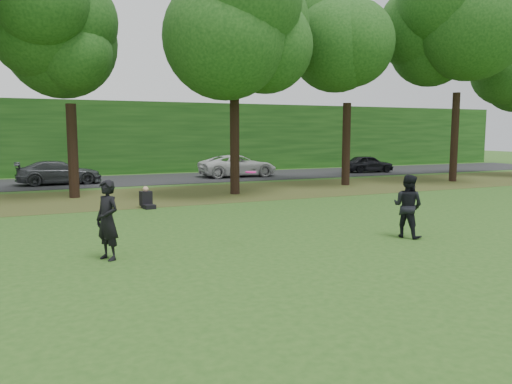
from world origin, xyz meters
TOP-DOWN VIEW (x-y plane):
  - ground at (0.00, 0.00)m, footprint 120.00×120.00m
  - leaf_litter at (0.00, 13.00)m, footprint 60.00×7.00m
  - street at (0.00, 21.00)m, footprint 70.00×7.00m
  - far_hedge at (0.00, 27.00)m, footprint 70.00×3.00m
  - player_left at (-3.11, 2.18)m, footprint 0.71×0.80m
  - player_right at (4.79, 1.33)m, footprint 0.95×1.04m
  - parked_cars at (-0.62, 20.21)m, footprint 39.11×3.40m
  - frisbee at (0.34, 1.95)m, footprint 0.38×0.38m
  - seated_person at (-0.70, 9.63)m, footprint 0.52×0.79m
  - tree_line at (-0.34, 12.94)m, footprint 55.30×7.90m

SIDE VIEW (x-z plane):
  - ground at x=0.00m, z-range 0.00..0.00m
  - leaf_litter at x=0.00m, z-range 0.00..0.01m
  - street at x=0.00m, z-range 0.00..0.02m
  - seated_person at x=-0.70m, z-range -0.10..0.73m
  - parked_cars at x=-0.62m, z-range -0.02..1.39m
  - player_right at x=4.79m, z-range 0.00..1.74m
  - player_left at x=-3.11m, z-range 0.00..1.83m
  - frisbee at x=0.34m, z-range 1.90..1.93m
  - far_hedge at x=0.00m, z-range 0.00..5.00m
  - tree_line at x=-0.34m, z-range 1.69..14.00m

